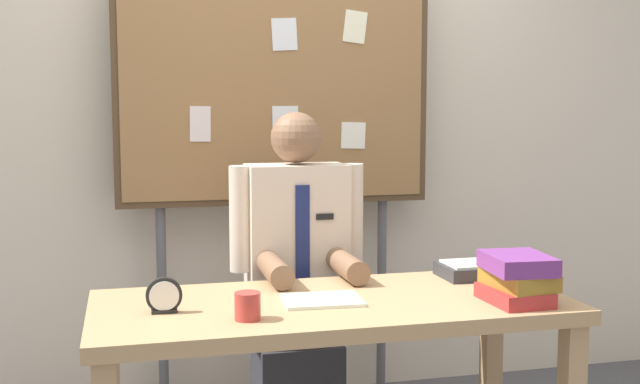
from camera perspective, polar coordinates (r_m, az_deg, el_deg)
back_wall at (r=3.73m, az=-3.83°, el=5.51°), size 6.40×0.08×2.70m
desk at (r=2.69m, az=0.89°, el=-9.92°), size 1.60×0.70×0.75m
person at (r=3.20m, az=-1.68°, el=-7.41°), size 0.55×0.56×1.38m
bulletin_board at (r=3.53m, az=-3.25°, el=7.78°), size 1.43×0.09×2.08m
book_stack at (r=2.69m, az=14.22°, el=-6.10°), size 0.21×0.26×0.16m
open_notebook at (r=2.63m, az=0.15°, el=-7.92°), size 0.27×0.21×0.01m
desk_clock at (r=2.53m, az=-11.34°, el=-7.53°), size 0.11×0.04×0.11m
coffee_mug at (r=2.42m, az=-5.32°, el=-8.31°), size 0.08×0.08×0.09m
paper_tray at (r=3.06m, az=11.23°, el=-5.61°), size 0.26×0.20×0.06m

